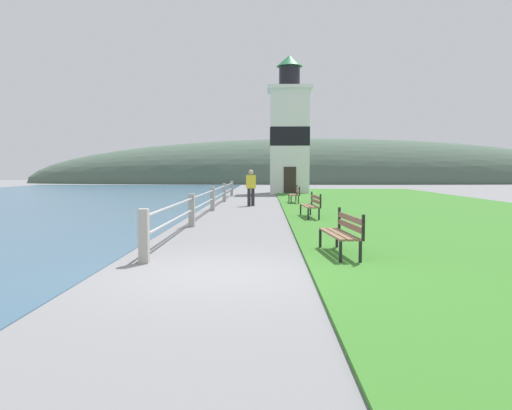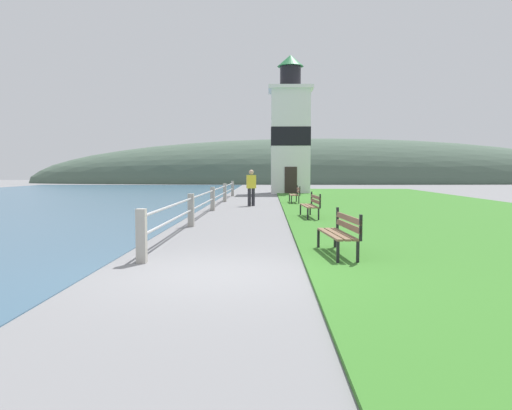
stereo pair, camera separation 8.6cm
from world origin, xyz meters
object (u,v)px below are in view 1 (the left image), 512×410
at_px(lighthouse, 289,134).
at_px(park_bench_midway, 312,204).
at_px(person_strolling, 251,186).
at_px(park_bench_far, 295,194).
at_px(park_bench_near, 343,230).

bearing_deg(lighthouse, park_bench_midway, -90.32).
height_order(park_bench_midway, person_strolling, person_strolling).
bearing_deg(lighthouse, park_bench_far, -91.09).
bearing_deg(person_strolling, park_bench_midway, -176.12).
distance_m(park_bench_near, park_bench_midway, 7.89).
bearing_deg(park_bench_near, person_strolling, -86.54).
bearing_deg(park_bench_midway, park_bench_far, -92.83).
height_order(lighthouse, person_strolling, lighthouse).
xyz_separation_m(park_bench_near, park_bench_midway, (0.10, 7.89, 0.00)).
relative_size(park_bench_midway, lighthouse, 0.19).
bearing_deg(park_bench_near, park_bench_far, -95.50).
xyz_separation_m(park_bench_midway, park_bench_far, (-0.12, 8.05, -0.00)).
distance_m(park_bench_midway, lighthouse, 20.52).
distance_m(park_bench_far, person_strolling, 2.80).
relative_size(park_bench_far, lighthouse, 0.16).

